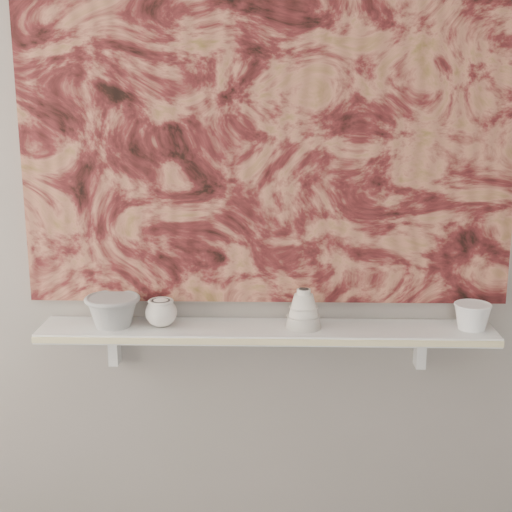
{
  "coord_description": "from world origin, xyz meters",
  "views": [
    {
      "loc": [
        0.02,
        -0.58,
        1.65
      ],
      "look_at": [
        -0.03,
        1.49,
        1.16
      ],
      "focal_mm": 50.0,
      "sensor_mm": 36.0,
      "label": 1
    }
  ],
  "objects_px": {
    "cup_cream": "(161,312)",
    "bowl_grey": "(113,311)",
    "painting": "(267,125)",
    "bowl_white": "(472,316)",
    "shelf": "(266,332)",
    "bell_vessel": "(303,308)"
  },
  "relations": [
    {
      "from": "painting",
      "to": "bowl_grey",
      "type": "bearing_deg",
      "value": -170.36
    },
    {
      "from": "shelf",
      "to": "bowl_grey",
      "type": "bearing_deg",
      "value": 180.0
    },
    {
      "from": "cup_cream",
      "to": "bowl_grey",
      "type": "bearing_deg",
      "value": 180.0
    },
    {
      "from": "painting",
      "to": "bowl_white",
      "type": "bearing_deg",
      "value": -7.3
    },
    {
      "from": "cup_cream",
      "to": "bell_vessel",
      "type": "height_order",
      "value": "bell_vessel"
    },
    {
      "from": "painting",
      "to": "bell_vessel",
      "type": "xyz_separation_m",
      "value": [
        0.11,
        -0.08,
        -0.55
      ]
    },
    {
      "from": "cup_cream",
      "to": "bell_vessel",
      "type": "distance_m",
      "value": 0.44
    },
    {
      "from": "painting",
      "to": "bell_vessel",
      "type": "distance_m",
      "value": 0.57
    },
    {
      "from": "bowl_white",
      "to": "cup_cream",
      "type": "bearing_deg",
      "value": 180.0
    },
    {
      "from": "shelf",
      "to": "bowl_grey",
      "type": "relative_size",
      "value": 8.17
    },
    {
      "from": "bowl_grey",
      "to": "bowl_white",
      "type": "xyz_separation_m",
      "value": [
        1.1,
        0.0,
        -0.01
      ]
    },
    {
      "from": "painting",
      "to": "bell_vessel",
      "type": "bearing_deg",
      "value": -35.27
    },
    {
      "from": "shelf",
      "to": "painting",
      "type": "bearing_deg",
      "value": 90.0
    },
    {
      "from": "painting",
      "to": "bowl_grey",
      "type": "distance_m",
      "value": 0.74
    },
    {
      "from": "painting",
      "to": "bowl_white",
      "type": "height_order",
      "value": "painting"
    },
    {
      "from": "painting",
      "to": "bowl_white",
      "type": "distance_m",
      "value": 0.85
    },
    {
      "from": "painting",
      "to": "cup_cream",
      "type": "distance_m",
      "value": 0.66
    },
    {
      "from": "painting",
      "to": "bell_vessel",
      "type": "relative_size",
      "value": 12.17
    },
    {
      "from": "shelf",
      "to": "bowl_grey",
      "type": "height_order",
      "value": "bowl_grey"
    },
    {
      "from": "bell_vessel",
      "to": "bowl_white",
      "type": "distance_m",
      "value": 0.52
    },
    {
      "from": "painting",
      "to": "bowl_white",
      "type": "xyz_separation_m",
      "value": [
        0.63,
        -0.08,
        -0.57
      ]
    },
    {
      "from": "shelf",
      "to": "cup_cream",
      "type": "distance_m",
      "value": 0.33
    }
  ]
}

